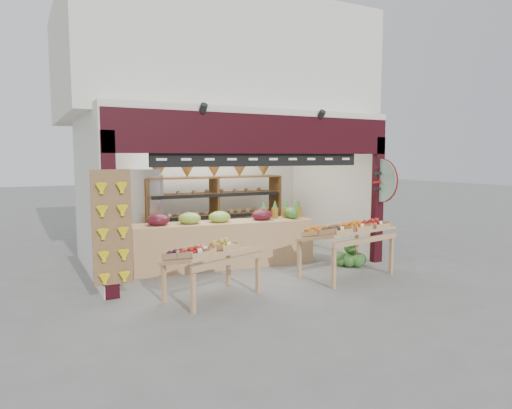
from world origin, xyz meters
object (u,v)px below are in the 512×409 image
at_px(display_table_left, 205,254).
at_px(back_shelving, 214,199).
at_px(cardboard_stack, 128,256).
at_px(refrigerator, 144,213).
at_px(display_table_right, 347,231).
at_px(mid_counter, 224,242).
at_px(watermelon_pile, 350,258).

bearing_deg(display_table_left, back_shelving, 65.19).
bearing_deg(cardboard_stack, back_shelving, 17.99).
bearing_deg(cardboard_stack, refrigerator, 58.43).
xyz_separation_m(refrigerator, display_table_right, (2.91, -3.52, -0.12)).
xyz_separation_m(mid_counter, display_table_left, (-1.13, -1.83, 0.21)).
bearing_deg(mid_counter, cardboard_stack, 156.12).
relative_size(display_table_left, watermelon_pile, 2.58).
height_order(cardboard_stack, mid_counter, mid_counter).
relative_size(back_shelving, refrigerator, 1.70).
xyz_separation_m(cardboard_stack, watermelon_pile, (4.11, -1.93, -0.07)).
bearing_deg(refrigerator, display_table_right, -30.91).
distance_m(display_table_left, display_table_right, 2.85).
bearing_deg(watermelon_pile, display_table_left, -168.84).
relative_size(refrigerator, mid_counter, 0.52).
height_order(cardboard_stack, display_table_left, display_table_left).
distance_m(refrigerator, mid_counter, 2.16).
bearing_deg(back_shelving, watermelon_pile, -53.95).
xyz_separation_m(cardboard_stack, display_table_left, (0.65, -2.61, 0.48)).
bearing_deg(mid_counter, back_shelving, 74.65).
relative_size(mid_counter, display_table_left, 2.26).
xyz_separation_m(back_shelving, mid_counter, (-0.41, -1.50, -0.74)).
xyz_separation_m(display_table_left, display_table_right, (2.85, 0.05, 0.14)).
xyz_separation_m(back_shelving, display_table_left, (-1.54, -3.32, -0.53)).
relative_size(cardboard_stack, display_table_right, 0.51).
bearing_deg(display_table_left, watermelon_pile, 11.16).
height_order(back_shelving, mid_counter, back_shelving).
distance_m(back_shelving, refrigerator, 1.64).
bearing_deg(display_table_right, watermelon_pile, 45.90).
bearing_deg(display_table_right, display_table_left, -178.98).
xyz_separation_m(refrigerator, watermelon_pile, (3.52, -2.89, -0.82)).
xyz_separation_m(mid_counter, watermelon_pile, (2.33, -1.14, -0.34)).
distance_m(back_shelving, watermelon_pile, 3.44).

